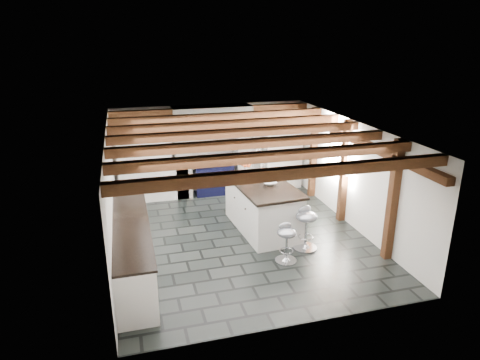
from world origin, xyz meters
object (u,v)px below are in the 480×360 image
object	(u,v)px
kitchen_island	(262,206)
bar_stool_near	(306,223)
bar_stool_far	(287,238)
range_cooker	(213,176)

from	to	relation	value
kitchen_island	bar_stool_near	bearing A→B (deg)	-67.87
kitchen_island	bar_stool_far	distance (m)	1.45
kitchen_island	bar_stool_near	size ratio (longest dim) A/B	2.48
kitchen_island	bar_stool_near	distance (m)	1.21
range_cooker	bar_stool_far	size ratio (longest dim) A/B	1.33
range_cooker	bar_stool_far	distance (m)	3.94
bar_stool_near	bar_stool_far	bearing A→B (deg)	-159.80
kitchen_island	bar_stool_near	xyz separation A→B (m)	(0.54, -1.08, 0.01)
kitchen_island	bar_stool_far	bearing A→B (deg)	-94.60
range_cooker	bar_stool_near	world-z (taller)	range_cooker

